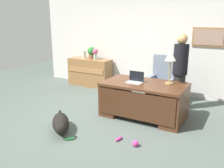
# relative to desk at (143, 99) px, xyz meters

# --- Properties ---
(ground_plane) EXTENTS (12.00, 12.00, 0.00)m
(ground_plane) POSITION_rel_desk_xyz_m (-0.62, -0.72, -0.40)
(ground_plane) COLOR #4C5651
(back_wall) EXTENTS (7.00, 0.16, 2.70)m
(back_wall) POSITION_rel_desk_xyz_m (-0.61, 1.88, 0.95)
(back_wall) COLOR silver
(back_wall) RESTS_ON ground_plane
(desk) EXTENTS (1.69, 0.96, 0.73)m
(desk) POSITION_rel_desk_xyz_m (0.00, 0.00, 0.00)
(desk) COLOR #4C2B19
(desk) RESTS_ON ground_plane
(credenza) EXTENTS (1.33, 0.50, 0.82)m
(credenza) POSITION_rel_desk_xyz_m (-2.37, 1.53, 0.02)
(credenza) COLOR olive
(credenza) RESTS_ON ground_plane
(armchair) EXTENTS (0.60, 0.59, 1.17)m
(armchair) POSITION_rel_desk_xyz_m (0.08, 1.02, 0.11)
(armchair) COLOR slate
(armchair) RESTS_ON ground_plane
(person_standing) EXTENTS (0.32, 0.32, 1.70)m
(person_standing) POSITION_rel_desk_xyz_m (0.51, 0.82, 0.48)
(person_standing) COLOR #262323
(person_standing) RESTS_ON ground_plane
(dog_lying) EXTENTS (0.71, 0.74, 0.30)m
(dog_lying) POSITION_rel_desk_xyz_m (-1.06, -1.37, -0.24)
(dog_lying) COLOR black
(dog_lying) RESTS_ON ground_plane
(laptop) EXTENTS (0.32, 0.22, 0.22)m
(laptop) POSITION_rel_desk_xyz_m (-0.18, -0.02, 0.39)
(laptop) COLOR #B2B5BA
(laptop) RESTS_ON desk
(desk_lamp) EXTENTS (0.22, 0.22, 0.66)m
(desk_lamp) POSITION_rel_desk_xyz_m (0.46, 0.22, 0.86)
(desk_lamp) COLOR #9E8447
(desk_lamp) RESTS_ON desk
(vase_with_flowers) EXTENTS (0.17, 0.17, 0.32)m
(vase_with_flowers) POSITION_rel_desk_xyz_m (-2.18, 1.53, 0.62)
(vase_with_flowers) COLOR #9FC8B8
(vase_with_flowers) RESTS_ON credenza
(vase_empty) EXTENTS (0.11, 0.11, 0.24)m
(vase_empty) POSITION_rel_desk_xyz_m (-2.58, 1.53, 0.55)
(vase_empty) COLOR silver
(vase_empty) RESTS_ON credenza
(potted_plant) EXTENTS (0.24, 0.24, 0.36)m
(potted_plant) POSITION_rel_desk_xyz_m (-2.30, 1.53, 0.63)
(potted_plant) COLOR brown
(potted_plant) RESTS_ON credenza
(dog_toy_ball) EXTENTS (0.10, 0.10, 0.10)m
(dog_toy_ball) POSITION_rel_desk_xyz_m (0.37, -1.21, -0.35)
(dog_toy_ball) COLOR #D8338C
(dog_toy_ball) RESTS_ON ground_plane
(dog_toy_bone) EXTENTS (0.16, 0.16, 0.05)m
(dog_toy_bone) POSITION_rel_desk_xyz_m (-0.70, -1.57, -0.37)
(dog_toy_bone) COLOR green
(dog_toy_bone) RESTS_ON ground_plane
(dog_toy_plush) EXTENTS (0.09, 0.18, 0.05)m
(dog_toy_plush) POSITION_rel_desk_xyz_m (0.04, -1.16, -0.37)
(dog_toy_plush) COLOR #D8338C
(dog_toy_plush) RESTS_ON ground_plane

